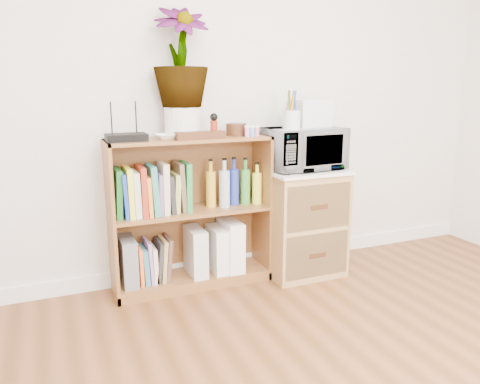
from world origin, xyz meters
TOP-DOWN VIEW (x-y plane):
  - skirting_board at (0.00, 2.24)m, footprint 4.00×0.02m
  - bookshelf at (-0.35, 2.10)m, footprint 1.00×0.30m
  - wicker_unit at (0.40, 2.02)m, footprint 0.50×0.45m
  - microwave at (0.40, 2.02)m, footprint 0.51×0.36m
  - pen_cup at (0.26, 1.94)m, footprint 0.11×0.11m
  - small_appliance at (0.48, 2.08)m, footprint 0.22×0.19m
  - router at (-0.73, 2.08)m, footprint 0.23×0.15m
  - white_bowl at (-0.50, 2.07)m, footprint 0.13×0.13m
  - plant_pot at (-0.38, 2.12)m, footprint 0.22×0.22m
  - potted_plant at (-0.38, 2.12)m, footprint 0.32×0.32m
  - trinket_box at (-0.31, 2.00)m, footprint 0.29×0.07m
  - kokeshi_doll at (-0.20, 2.06)m, footprint 0.04×0.04m
  - wooden_bowl at (-0.04, 2.11)m, footprint 0.13×0.13m
  - paint_jars at (0.03, 2.01)m, footprint 0.11×0.04m
  - file_box at (-0.76, 2.10)m, footprint 0.09×0.23m
  - magazine_holder_left at (-0.33, 2.09)m, footprint 0.10×0.24m
  - magazine_holder_mid at (-0.18, 2.09)m, footprint 0.09×0.23m
  - magazine_holder_right at (-0.09, 2.09)m, footprint 0.10×0.26m
  - cookbooks at (-0.59, 2.10)m, footprint 0.45×0.20m
  - liquor_bottles at (-0.02, 2.10)m, footprint 0.44×0.07m
  - lower_books at (-0.60, 2.10)m, footprint 0.21×0.19m

SIDE VIEW (x-z plane):
  - skirting_board at x=0.00m, z-range 0.00..0.10m
  - lower_books at x=-0.60m, z-range 0.06..0.33m
  - magazine_holder_mid at x=-0.18m, z-range 0.07..0.36m
  - file_box at x=-0.76m, z-range 0.07..0.36m
  - magazine_holder_left at x=-0.33m, z-range 0.07..0.38m
  - magazine_holder_right at x=-0.09m, z-range 0.07..0.40m
  - wicker_unit at x=0.40m, z-range 0.00..0.70m
  - bookshelf at x=-0.35m, z-range 0.00..0.95m
  - cookbooks at x=-0.59m, z-range 0.49..0.79m
  - liquor_bottles at x=-0.02m, z-range 0.49..0.81m
  - microwave at x=0.40m, z-range 0.72..0.99m
  - white_bowl at x=-0.50m, z-range 0.95..0.98m
  - router at x=-0.73m, z-range 0.95..0.99m
  - trinket_box at x=-0.31m, z-range 0.95..1.00m
  - paint_jars at x=0.03m, z-range 0.95..1.01m
  - wooden_bowl at x=-0.04m, z-range 0.95..1.03m
  - kokeshi_doll at x=-0.20m, z-range 0.95..1.05m
  - plant_pot at x=-0.38m, z-range 0.95..1.13m
  - pen_cup at x=0.26m, z-range 0.99..1.11m
  - small_appliance at x=0.48m, z-range 0.99..1.17m
  - potted_plant at x=-0.38m, z-range 1.13..1.71m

